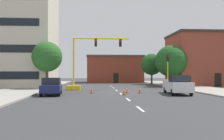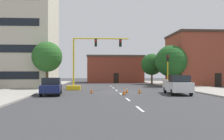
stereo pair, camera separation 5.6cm
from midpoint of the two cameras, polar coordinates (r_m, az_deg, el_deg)
ground_plane at (r=29.52m, az=1.39°, el=-4.97°), size 160.00×160.00×0.00m
sidewalk_left at (r=38.41m, az=-17.44°, el=-3.84°), size 6.00×56.00×0.14m
sidewalk_right at (r=40.07m, az=17.14°, el=-3.71°), size 6.00×56.00×0.14m
lane_stripe_seg_0 at (r=15.72m, az=6.29°, el=-8.72°), size 0.16×2.40×0.01m
lane_stripe_seg_1 at (r=21.11m, az=3.59°, el=-6.66°), size 0.16×2.40×0.01m
lane_stripe_seg_2 at (r=26.55m, az=2.01°, el=-5.44°), size 0.16×2.40×0.01m
lane_stripe_seg_3 at (r=32.01m, az=0.96°, el=-4.63°), size 0.16×2.40×0.01m
lane_stripe_seg_4 at (r=37.48m, az=0.23°, el=-4.05°), size 0.16×2.40×0.01m
lane_stripe_seg_5 at (r=42.96m, az=-0.32°, el=-3.63°), size 0.16×2.40×0.01m
building_tall_left at (r=44.12m, az=-21.72°, el=8.93°), size 13.74×11.22×19.06m
building_brick_center at (r=59.83m, az=0.45°, el=0.17°), size 12.86×10.22×6.20m
building_row_right at (r=48.69m, az=20.28°, el=2.25°), size 12.40×9.75×9.31m
traffic_signal_gantry at (r=33.18m, az=-7.03°, el=-0.71°), size 8.12×1.20×6.83m
traffic_light_pole_right at (r=36.62m, az=12.46°, el=1.40°), size 0.32×0.47×4.80m
tree_right_mid at (r=42.10m, az=13.18°, el=1.97°), size 5.16×5.16×6.73m
tree_right_far at (r=50.80m, az=8.94°, el=1.25°), size 4.27×4.27×6.07m
tree_left_near at (r=35.41m, az=-14.53°, el=2.91°), size 4.12×4.12×6.48m
pickup_truck_white at (r=27.02m, az=14.50°, el=-3.27°), size 2.46×5.55×1.99m
sedan_navy_near_left at (r=25.86m, az=-13.58°, el=-3.58°), size 2.21×4.63×1.74m
traffic_cone_roadside_a at (r=27.73m, az=6.22°, el=-4.55°), size 0.36×0.36×0.68m
traffic_cone_roadside_b at (r=27.96m, az=3.34°, el=-4.53°), size 0.36×0.36×0.67m
traffic_cone_roadside_c at (r=25.43m, az=2.67°, el=-4.86°), size 0.36×0.36×0.72m
traffic_cone_roadside_d at (r=27.72m, az=-4.70°, el=-4.60°), size 0.36×0.36×0.63m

